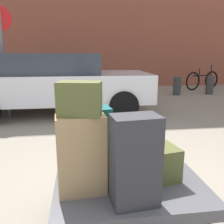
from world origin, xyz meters
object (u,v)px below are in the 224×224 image
object	(u,v)px
bollard_kerb_mid	(210,85)
suitcase_charcoal_rear_right	(135,161)
parked_car	(56,82)
suitcase_tan_rear_left	(81,155)
bicycle_leaning	(202,80)
luggage_cart	(132,195)
duffel_bag_olive_center	(144,165)
suitcase_teal_stacked_top	(88,144)
duffel_bag_olive_topmost_pile	(80,99)
no_parking_sign	(3,51)
bollard_kerb_near	(177,86)

from	to	relation	value
bollard_kerb_mid	suitcase_charcoal_rear_right	bearing A→B (deg)	-123.21
parked_car	bollard_kerb_mid	world-z (taller)	parked_car
suitcase_tan_rear_left	bicycle_leaning	bearing A→B (deg)	51.47
luggage_cart	bollard_kerb_mid	distance (m)	7.54
parked_car	duffel_bag_olive_center	bearing A→B (deg)	-75.14
suitcase_teal_stacked_top	suitcase_charcoal_rear_right	distance (m)	0.52
luggage_cart	duffel_bag_olive_topmost_pile	xyz separation A→B (m)	(-0.40, -0.00, 0.82)
luggage_cart	duffel_bag_olive_center	bearing A→B (deg)	38.37
duffel_bag_olive_topmost_pile	bicycle_leaning	bearing A→B (deg)	67.84
luggage_cart	bicycle_leaning	bearing A→B (deg)	58.58
no_parking_sign	bollard_kerb_near	bearing A→B (deg)	26.26
luggage_cart	bicycle_leaning	size ratio (longest dim) A/B	0.75
suitcase_teal_stacked_top	bicycle_leaning	xyz separation A→B (m)	(4.86, 7.18, -0.28)
suitcase_charcoal_rear_right	bicycle_leaning	xyz separation A→B (m)	(4.55, 7.59, -0.30)
luggage_cart	no_parking_sign	world-z (taller)	no_parking_sign
duffel_bag_olive_topmost_pile	bollard_kerb_mid	bearing A→B (deg)	65.17
bicycle_leaning	bollard_kerb_mid	bearing A→B (deg)	-105.68
bollard_kerb_near	bollard_kerb_mid	bearing A→B (deg)	0.00
suitcase_teal_stacked_top	no_parking_sign	distance (m)	4.03
luggage_cart	duffel_bag_olive_topmost_pile	world-z (taller)	duffel_bag_olive_topmost_pile
luggage_cart	bollard_kerb_near	bearing A→B (deg)	64.54
duffel_bag_olive_topmost_pile	bollard_kerb_near	size ratio (longest dim) A/B	0.50
parked_car	bollard_kerb_mid	distance (m)	5.59
suitcase_charcoal_rear_right	duffel_bag_olive_topmost_pile	size ratio (longest dim) A/B	2.12
luggage_cart	bicycle_leaning	world-z (taller)	bicycle_leaning
bollard_kerb_mid	suitcase_tan_rear_left	bearing A→B (deg)	-126.30
suitcase_tan_rear_left	bollard_kerb_near	world-z (taller)	suitcase_tan_rear_left
bollard_kerb_near	duffel_bag_olive_center	bearing A→B (deg)	-114.90
suitcase_teal_stacked_top	duffel_bag_olive_topmost_pile	distance (m)	0.49
bicycle_leaning	no_parking_sign	distance (m)	7.50
luggage_cart	bollard_kerb_near	world-z (taller)	bollard_kerb_near
bollard_kerb_near	no_parking_sign	bearing A→B (deg)	-153.74
suitcase_teal_stacked_top	duffel_bag_olive_center	distance (m)	0.51
duffel_bag_olive_center	suitcase_charcoal_rear_right	bearing A→B (deg)	-127.68
suitcase_charcoal_rear_right	bollard_kerb_near	size ratio (longest dim) A/B	1.06
duffel_bag_olive_center	bollard_kerb_mid	size ratio (longest dim) A/B	0.95
luggage_cart	parked_car	distance (m)	4.26
duffel_bag_olive_topmost_pile	no_parking_sign	xyz separation A→B (m)	(-1.58, 3.81, 0.37)
suitcase_tan_rear_left	bollard_kerb_near	bearing A→B (deg)	56.72
suitcase_teal_stacked_top	parked_car	xyz separation A→B (m)	(-0.60, 3.90, 0.10)
bollard_kerb_mid	no_parking_sign	size ratio (longest dim) A/B	0.26
duffel_bag_olive_center	parked_car	xyz separation A→B (m)	(-1.07, 4.02, 0.27)
parked_car	bicycle_leaning	bearing A→B (deg)	30.94
luggage_cart	duffel_bag_olive_center	distance (m)	0.27
bollard_kerb_mid	parked_car	bearing A→B (deg)	-157.40
duffel_bag_olive_center	duffel_bag_olive_topmost_pile	world-z (taller)	duffel_bag_olive_topmost_pile
suitcase_teal_stacked_top	no_parking_sign	world-z (taller)	no_parking_sign
suitcase_tan_rear_left	bollard_kerb_mid	world-z (taller)	suitcase_tan_rear_left
suitcase_tan_rear_left	bollard_kerb_near	xyz separation A→B (m)	(3.38, 6.26, -0.34)
suitcase_tan_rear_left	bollard_kerb_mid	bearing A→B (deg)	48.79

